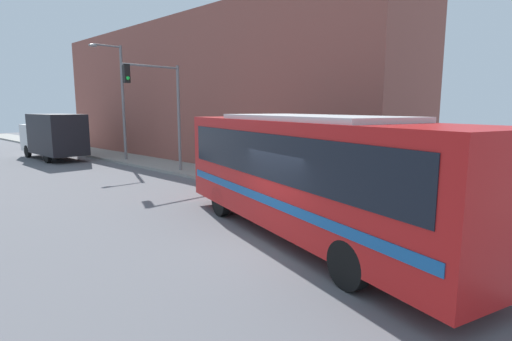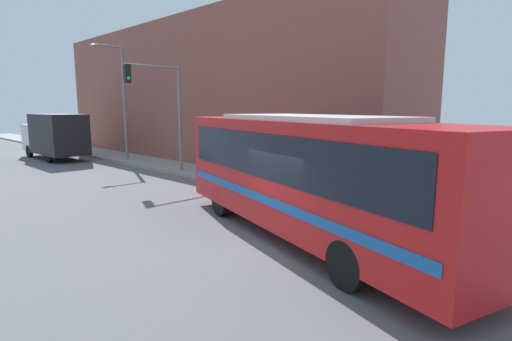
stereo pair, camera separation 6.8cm
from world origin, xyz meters
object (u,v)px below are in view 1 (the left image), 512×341
at_px(delivery_truck, 53,135).
at_px(traffic_light_pole, 161,99).
at_px(city_bus, 309,169).
at_px(fire_hydrant, 259,177).
at_px(parking_meter, 220,161).
at_px(street_lamp, 119,94).

height_order(delivery_truck, traffic_light_pole, traffic_light_pole).
height_order(city_bus, traffic_light_pole, traffic_light_pole).
bearing_deg(delivery_truck, fire_hydrant, -81.34).
xyz_separation_m(city_bus, parking_meter, (4.01, 8.44, -0.97)).
bearing_deg(traffic_light_pole, street_lamp, 81.96).
xyz_separation_m(fire_hydrant, traffic_light_pole, (-0.93, 6.29, 3.51)).
bearing_deg(traffic_light_pole, parking_meter, -75.75).
distance_m(city_bus, parking_meter, 9.39).
relative_size(city_bus, traffic_light_pole, 1.94).
bearing_deg(street_lamp, delivery_truck, 119.10).
relative_size(parking_meter, street_lamp, 0.16).
distance_m(traffic_light_pole, street_lamp, 6.57).
xyz_separation_m(delivery_truck, street_lamp, (2.67, -4.79, 2.80)).
bearing_deg(parking_meter, city_bus, -115.42).
bearing_deg(delivery_truck, city_bus, -93.27).
xyz_separation_m(delivery_truck, traffic_light_pole, (1.75, -11.29, 2.33)).
relative_size(city_bus, fire_hydrant, 14.54).
bearing_deg(fire_hydrant, parking_meter, 90.00).
xyz_separation_m(city_bus, delivery_truck, (1.33, 23.37, -0.25)).
xyz_separation_m(traffic_light_pole, street_lamp, (0.92, 6.49, 0.47)).
relative_size(delivery_truck, street_lamp, 0.95).
bearing_deg(fire_hydrant, city_bus, -124.69).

